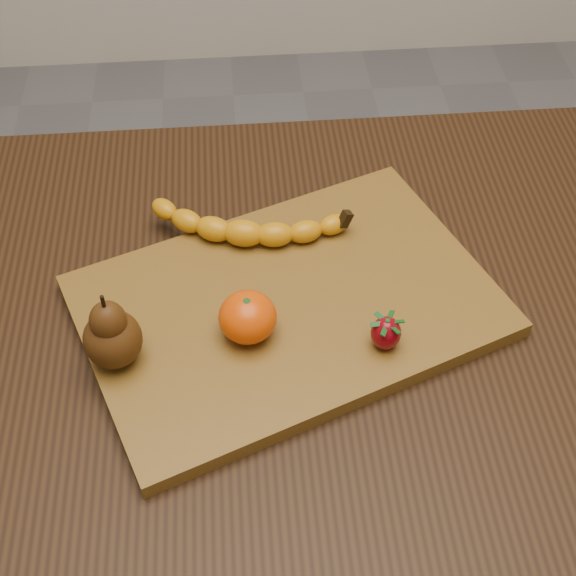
{
  "coord_description": "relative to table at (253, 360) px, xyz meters",
  "views": [
    {
      "loc": [
        -0.01,
        -0.6,
        1.46
      ],
      "look_at": [
        0.04,
        -0.01,
        0.8
      ],
      "focal_mm": 50.0,
      "sensor_mm": 36.0,
      "label": 1
    }
  ],
  "objects": [
    {
      "name": "ground",
      "position": [
        0.0,
        0.0,
        -0.66
      ],
      "size": [
        3.5,
        3.5,
        0.0
      ],
      "primitive_type": "plane",
      "color": "slate",
      "rests_on": "ground"
    },
    {
      "name": "banana",
      "position": [
        -0.0,
        0.09,
        0.13
      ],
      "size": [
        0.22,
        0.1,
        0.03
      ],
      "primitive_type": null,
      "rotation": [
        0.0,
        0.0,
        -0.21
      ],
      "color": "orange",
      "rests_on": "cutting_board"
    },
    {
      "name": "cutting_board",
      "position": [
        0.04,
        -0.01,
        0.11
      ],
      "size": [
        0.53,
        0.44,
        0.02
      ],
      "primitive_type": "cube",
      "rotation": [
        0.0,
        0.0,
        0.37
      ],
      "color": "brown",
      "rests_on": "table"
    },
    {
      "name": "mandarin",
      "position": [
        -0.0,
        -0.05,
        0.14
      ],
      "size": [
        0.08,
        0.08,
        0.05
      ],
      "primitive_type": "ellipsoid",
      "rotation": [
        0.0,
        0.0,
        -0.39
      ],
      "color": "#E14502",
      "rests_on": "cutting_board"
    },
    {
      "name": "table",
      "position": [
        0.0,
        0.0,
        0.0
      ],
      "size": [
        1.0,
        0.7,
        0.76
      ],
      "color": "black",
      "rests_on": "ground"
    },
    {
      "name": "strawberry",
      "position": [
        0.14,
        -0.08,
        0.14
      ],
      "size": [
        0.03,
        0.03,
        0.04
      ],
      "primitive_type": null,
      "rotation": [
        0.0,
        0.0,
        0.06
      ],
      "color": "maroon",
      "rests_on": "cutting_board"
    },
    {
      "name": "pear",
      "position": [
        -0.14,
        -0.07,
        0.17
      ],
      "size": [
        0.08,
        0.08,
        0.1
      ],
      "primitive_type": null,
      "rotation": [
        0.0,
        0.0,
        -0.39
      ],
      "color": "#45260B",
      "rests_on": "cutting_board"
    }
  ]
}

